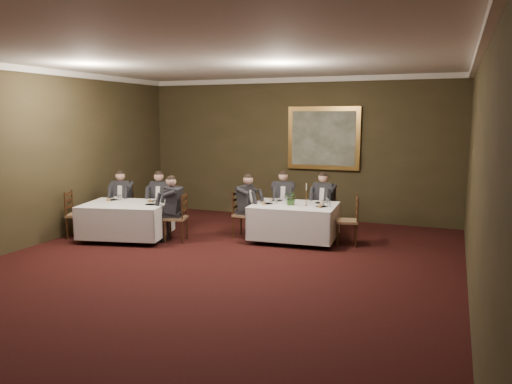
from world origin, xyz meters
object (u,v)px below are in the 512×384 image
Objects in this scene: diner_sec_endright at (176,217)px; chair_sec_endleft at (78,224)px; table_main at (294,220)px; table_second at (126,218)px; chair_main_endleft at (244,224)px; chair_sec_endright at (177,228)px; diner_sec_backright at (161,208)px; painting at (324,138)px; centerpiece at (291,198)px; chair_main_backleft at (283,218)px; chair_main_backright at (324,220)px; diner_sec_backleft at (123,207)px; chair_main_endright at (347,231)px; diner_main_backright at (324,210)px; chair_sec_backleft at (123,217)px; candlestick at (306,197)px; diner_main_backleft at (283,208)px; chair_sec_backright at (162,218)px; diner_main_endleft at (245,214)px.

diner_sec_endright is 1.35× the size of chair_sec_endleft.
table_second is at bearing -160.78° from table_main.
table_main is 1.10m from chair_main_endleft.
table_second is 1.10m from chair_sec_endright.
diner_sec_backright is (0.25, 0.95, 0.06)m from table_second.
centerpiece is at bearing -90.94° from painting.
chair_main_backright is (0.93, 0.07, 0.00)m from chair_main_backleft.
chair_sec_endright is (1.70, -0.50, -0.23)m from diner_sec_backleft.
chair_main_backright is 1.00× the size of chair_main_endright.
table_second is 4.57m from chair_main_endright.
diner_sec_backleft is 1.35× the size of chair_sec_endleft.
chair_sec_endleft is at bearing 32.80° from diner_main_backright.
painting is at bearing 109.58° from chair_sec_endleft.
candlestick is (4.22, 0.36, 0.65)m from chair_sec_backleft.
table_second is at bearing 36.15° from chair_main_backright.
diner_main_backleft reaches higher than table_second.
diner_sec_backleft reaches higher than chair_main_endright.
chair_main_endleft is 1.99m from diner_sec_backright.
chair_main_backleft is 1.00× the size of chair_sec_endleft.
diner_main_backleft is at bearing -109.37° from painting.
table_main is at bearing 179.70° from diner_sec_backright.
table_second is at bearing 112.61° from chair_sec_backleft.
diner_main_backleft is 2.47m from chair_sec_endright.
diner_sec_backright is at bearing 174.25° from chair_sec_backleft.
diner_main_backright is at bearing -166.31° from diner_sec_backright.
centerpiece reaches higher than table_second.
chair_sec_backleft is at bearing 3.76° from chair_main_backleft.
table_main is 3.07m from chair_sec_backright.
diner_sec_backright reaches higher than chair_main_backright.
diner_sec_backleft is 1.35× the size of chair_sec_backright.
diner_main_backleft is 4.37× the size of centerpiece.
diner_sec_backleft is (-2.88, -0.33, 0.00)m from diner_main_endleft.
chair_main_backright is 1.00× the size of chair_sec_endleft.
chair_main_endright is at bearing 4.39° from table_main.
diner_sec_backleft is (-4.35, -1.33, 0.23)m from chair_main_backright.
table_main is 1.01m from chair_main_backleft.
chair_main_backleft is at bearing 150.80° from chair_main_endleft.
chair_sec_backright is at bearing -140.45° from painting.
diner_main_backright is at bearing 167.34° from chair_main_backleft.
diner_sec_endright is at bearing 90.00° from chair_sec_endright.
chair_sec_endleft is (-1.06, -0.25, -0.17)m from table_second.
diner_sec_backright is 2.86× the size of candlestick.
chair_sec_backleft is at bearing -174.21° from table_main.
diner_main_endleft is 3.04m from painting.
chair_sec_backleft is (-5.04, -0.48, 0.00)m from chair_main_endright.
diner_sec_backright is (-3.06, -0.20, 0.06)m from table_main.
chair_sec_endright is (-1.18, -0.83, -0.23)m from diner_main_endleft.
diner_main_backleft is 1.35× the size of chair_main_endright.
diner_sec_backright is (-1.98, -0.12, 0.00)m from diner_main_endleft.
chair_sec_backright is 3.39m from candlestick.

